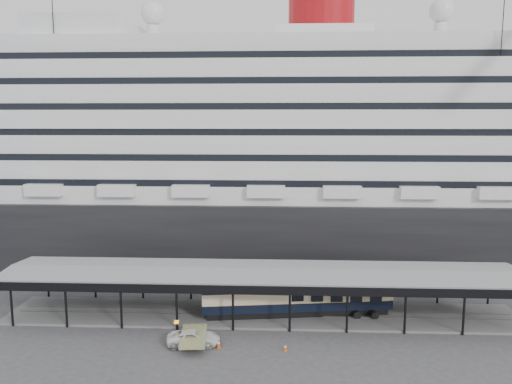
{
  "coord_description": "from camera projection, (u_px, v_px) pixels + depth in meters",
  "views": [
    {
      "loc": [
        1.72,
        -47.44,
        21.34
      ],
      "look_at": [
        -0.87,
        8.0,
        13.32
      ],
      "focal_mm": 35.0,
      "sensor_mm": 36.0,
      "label": 1
    }
  ],
  "objects": [
    {
      "name": "pullman_carriage",
      "position": [
        297.0,
        294.0,
        54.45
      ],
      "size": [
        20.84,
        5.4,
        20.29
      ],
      "rotation": [
        0.0,
        0.0,
        0.13
      ],
      "color": "black",
      "rests_on": "ground"
    },
    {
      "name": "platform_canopy",
      "position": [
        263.0,
        295.0,
        54.64
      ],
      "size": [
        56.0,
        9.18,
        5.3
      ],
      "color": "slate",
      "rests_on": "ground"
    },
    {
      "name": "traffic_cone_mid",
      "position": [
        219.0,
        344.0,
        47.03
      ],
      "size": [
        0.54,
        0.54,
        0.83
      ],
      "rotation": [
        0.0,
        0.0,
        0.33
      ],
      "color": "#D44D0B",
      "rests_on": "ground"
    },
    {
      "name": "ground",
      "position": [
        261.0,
        335.0,
        50.03
      ],
      "size": [
        200.0,
        200.0,
        0.0
      ],
      "primitive_type": "plane",
      "color": "#3B3B3E",
      "rests_on": "ground"
    },
    {
      "name": "traffic_cone_left",
      "position": [
        198.0,
        334.0,
        49.26
      ],
      "size": [
        0.5,
        0.5,
        0.75
      ],
      "rotation": [
        0.0,
        0.0,
        0.36
      ],
      "color": "#F93A0D",
      "rests_on": "ground"
    },
    {
      "name": "cruise_ship",
      "position": [
        269.0,
        139.0,
        79.05
      ],
      "size": [
        130.0,
        30.0,
        43.9
      ],
      "color": "black",
      "rests_on": "ground"
    },
    {
      "name": "traffic_cone_right",
      "position": [
        285.0,
        348.0,
        46.38
      ],
      "size": [
        0.39,
        0.39,
        0.73
      ],
      "rotation": [
        0.0,
        0.0,
        -0.04
      ],
      "color": "#D44F0B",
      "rests_on": "ground"
    },
    {
      "name": "port_truck",
      "position": [
        194.0,
        338.0,
        47.67
      ],
      "size": [
        5.22,
        2.8,
        1.39
      ],
      "primitive_type": "imported",
      "rotation": [
        0.0,
        0.0,
        1.67
      ],
      "color": "white",
      "rests_on": "ground"
    }
  ]
}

